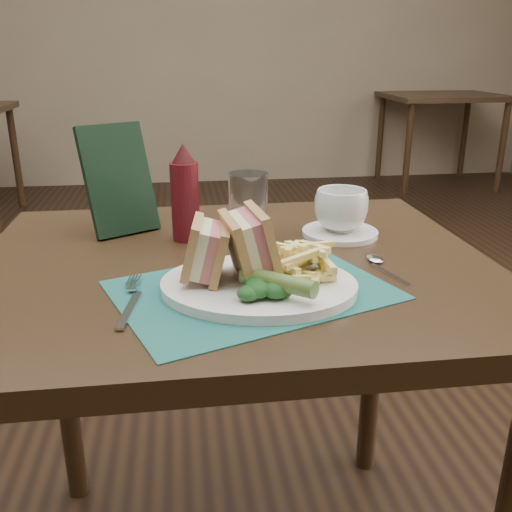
{
  "coord_description": "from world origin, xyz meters",
  "views": [
    {
      "loc": [
        -0.09,
        -1.44,
        1.1
      ],
      "look_at": [
        0.02,
        -0.61,
        0.8
      ],
      "focal_mm": 40.0,
      "sensor_mm": 36.0,
      "label": 1
    }
  ],
  "objects_px": {
    "ketchup_bottle": "(185,193)",
    "check_presenter": "(118,180)",
    "table_bg_right": "(438,141)",
    "placemat": "(252,290)",
    "sandwich_half_a": "(192,250)",
    "drinking_glass": "(248,207)",
    "table_main": "(237,436)",
    "coffee_cup": "(341,210)",
    "saucer": "(340,233)",
    "plate": "(259,286)",
    "sandwich_half_b": "(237,245)"
  },
  "relations": [
    {
      "from": "ketchup_bottle",
      "to": "check_presenter",
      "type": "xyz_separation_m",
      "value": [
        -0.13,
        0.07,
        0.01
      ]
    },
    {
      "from": "table_bg_right",
      "to": "placemat",
      "type": "xyz_separation_m",
      "value": [
        -2.05,
        -3.73,
        0.38
      ]
    },
    {
      "from": "sandwich_half_a",
      "to": "drinking_glass",
      "type": "relative_size",
      "value": 0.72
    },
    {
      "from": "table_main",
      "to": "ketchup_bottle",
      "type": "relative_size",
      "value": 4.84
    },
    {
      "from": "table_bg_right",
      "to": "ketchup_bottle",
      "type": "xyz_separation_m",
      "value": [
        -2.14,
        -3.46,
        0.47
      ]
    },
    {
      "from": "coffee_cup",
      "to": "placemat",
      "type": "bearing_deg",
      "value": -129.87
    },
    {
      "from": "table_main",
      "to": "placemat",
      "type": "xyz_separation_m",
      "value": [
        0.01,
        -0.14,
        0.38
      ]
    },
    {
      "from": "saucer",
      "to": "check_presenter",
      "type": "bearing_deg",
      "value": 168.59
    },
    {
      "from": "drinking_glass",
      "to": "table_main",
      "type": "bearing_deg",
      "value": -109.02
    },
    {
      "from": "table_main",
      "to": "check_presenter",
      "type": "bearing_deg",
      "value": 136.4
    },
    {
      "from": "table_main",
      "to": "plate",
      "type": "bearing_deg",
      "value": -81.01
    },
    {
      "from": "ketchup_bottle",
      "to": "saucer",
      "type": "bearing_deg",
      "value": -2.8
    },
    {
      "from": "check_presenter",
      "to": "table_main",
      "type": "bearing_deg",
      "value": -73.15
    },
    {
      "from": "plate",
      "to": "check_presenter",
      "type": "relative_size",
      "value": 1.37
    },
    {
      "from": "plate",
      "to": "sandwich_half_a",
      "type": "distance_m",
      "value": 0.11
    },
    {
      "from": "table_bg_right",
      "to": "drinking_glass",
      "type": "xyz_separation_m",
      "value": [
        -2.02,
        -3.48,
        0.44
      ]
    },
    {
      "from": "plate",
      "to": "saucer",
      "type": "bearing_deg",
      "value": 63.55
    },
    {
      "from": "coffee_cup",
      "to": "ketchup_bottle",
      "type": "bearing_deg",
      "value": 177.2
    },
    {
      "from": "coffee_cup",
      "to": "saucer",
      "type": "bearing_deg",
      "value": 0.0
    },
    {
      "from": "ketchup_bottle",
      "to": "sandwich_half_a",
      "type": "bearing_deg",
      "value": -88.84
    },
    {
      "from": "table_main",
      "to": "placemat",
      "type": "relative_size",
      "value": 2.24
    },
    {
      "from": "plate",
      "to": "sandwich_half_b",
      "type": "bearing_deg",
      "value": 169.81
    },
    {
      "from": "sandwich_half_b",
      "to": "saucer",
      "type": "relative_size",
      "value": 0.73
    },
    {
      "from": "table_bg_right",
      "to": "placemat",
      "type": "distance_m",
      "value": 4.27
    },
    {
      "from": "placemat",
      "to": "table_bg_right",
      "type": "bearing_deg",
      "value": 61.2
    },
    {
      "from": "table_main",
      "to": "coffee_cup",
      "type": "bearing_deg",
      "value": 26.73
    },
    {
      "from": "placemat",
      "to": "ketchup_bottle",
      "type": "xyz_separation_m",
      "value": [
        -0.09,
        0.27,
        0.09
      ]
    },
    {
      "from": "table_main",
      "to": "placemat",
      "type": "bearing_deg",
      "value": -84.63
    },
    {
      "from": "coffee_cup",
      "to": "sandwich_half_a",
      "type": "bearing_deg",
      "value": -141.84
    },
    {
      "from": "sandwich_half_b",
      "to": "check_presenter",
      "type": "bearing_deg",
      "value": 114.3
    },
    {
      "from": "plate",
      "to": "table_main",
      "type": "bearing_deg",
      "value": 110.58
    },
    {
      "from": "table_bg_right",
      "to": "saucer",
      "type": "bearing_deg",
      "value": -117.88
    },
    {
      "from": "sandwich_half_b",
      "to": "check_presenter",
      "type": "relative_size",
      "value": 0.5
    },
    {
      "from": "sandwich_half_a",
      "to": "drinking_glass",
      "type": "distance_m",
      "value": 0.26
    },
    {
      "from": "check_presenter",
      "to": "sandwich_half_a",
      "type": "bearing_deg",
      "value": -97.01
    },
    {
      "from": "placemat",
      "to": "coffee_cup",
      "type": "distance_m",
      "value": 0.33
    },
    {
      "from": "sandwich_half_b",
      "to": "table_bg_right",
      "type": "bearing_deg",
      "value": 53.92
    },
    {
      "from": "placemat",
      "to": "sandwich_half_a",
      "type": "bearing_deg",
      "value": 169.48
    },
    {
      "from": "placemat",
      "to": "coffee_cup",
      "type": "relative_size",
      "value": 3.82
    },
    {
      "from": "plate",
      "to": "drinking_glass",
      "type": "xyz_separation_m",
      "value": [
        0.02,
        0.25,
        0.06
      ]
    },
    {
      "from": "placemat",
      "to": "ketchup_bottle",
      "type": "distance_m",
      "value": 0.3
    },
    {
      "from": "plate",
      "to": "drinking_glass",
      "type": "height_order",
      "value": "drinking_glass"
    },
    {
      "from": "plate",
      "to": "saucer",
      "type": "relative_size",
      "value": 2.0
    },
    {
      "from": "placemat",
      "to": "sandwich_half_b",
      "type": "relative_size",
      "value": 3.65
    },
    {
      "from": "sandwich_half_b",
      "to": "saucer",
      "type": "height_order",
      "value": "sandwich_half_b"
    },
    {
      "from": "table_main",
      "to": "plate",
      "type": "relative_size",
      "value": 3.0
    },
    {
      "from": "plate",
      "to": "ketchup_bottle",
      "type": "xyz_separation_m",
      "value": [
        -0.1,
        0.27,
        0.08
      ]
    },
    {
      "from": "sandwich_half_a",
      "to": "ketchup_bottle",
      "type": "xyz_separation_m",
      "value": [
        -0.01,
        0.25,
        0.03
      ]
    },
    {
      "from": "sandwich_half_b",
      "to": "plate",
      "type": "bearing_deg",
      "value": -28.75
    },
    {
      "from": "table_bg_right",
      "to": "saucer",
      "type": "height_order",
      "value": "saucer"
    }
  ]
}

